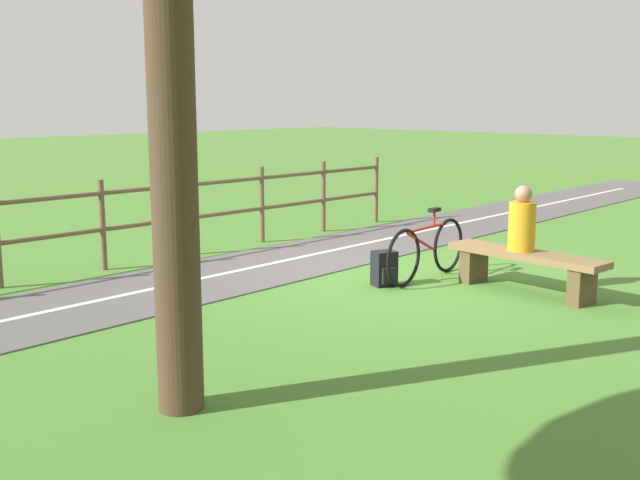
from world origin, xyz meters
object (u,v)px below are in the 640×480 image
at_px(bench, 525,264).
at_px(person_seated, 522,222).
at_px(bicycle, 427,250).
at_px(backpack, 384,269).

xyz_separation_m(bench, person_seated, (0.07, -0.00, 0.49)).
xyz_separation_m(bicycle, backpack, (0.15, 0.66, -0.17)).
distance_m(bench, person_seated, 0.49).
relative_size(bench, backpack, 4.63).
relative_size(bench, bicycle, 1.11).
bearing_deg(backpack, bicycle, -103.02).
bearing_deg(bench, backpack, 36.59).
distance_m(bench, backpack, 1.68).
distance_m(person_seated, backpack, 1.73).
height_order(bench, person_seated, person_seated).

